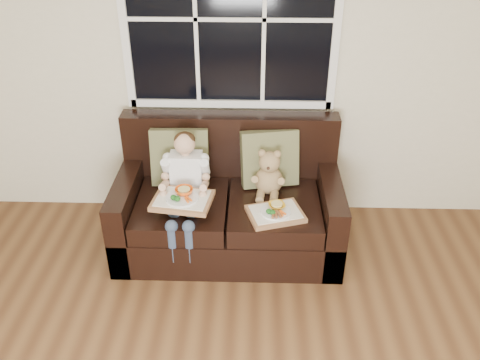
{
  "coord_description": "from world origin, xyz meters",
  "views": [
    {
      "loc": [
        0.06,
        -1.28,
        2.57
      ],
      "look_at": [
        -0.04,
        1.85,
        0.66
      ],
      "focal_mm": 38.0,
      "sensor_mm": 36.0,
      "label": 1
    }
  ],
  "objects_px": {
    "loveseat": "(229,207)",
    "teddy_bear": "(269,175)",
    "child": "(185,180)",
    "tray_left": "(183,199)",
    "tray_right": "(275,213)"
  },
  "relations": [
    {
      "from": "loveseat",
      "to": "child",
      "type": "height_order",
      "value": "same"
    },
    {
      "from": "teddy_bear",
      "to": "tray_right",
      "type": "distance_m",
      "value": 0.34
    },
    {
      "from": "loveseat",
      "to": "child",
      "type": "distance_m",
      "value": 0.46
    },
    {
      "from": "loveseat",
      "to": "teddy_bear",
      "type": "distance_m",
      "value": 0.42
    },
    {
      "from": "loveseat",
      "to": "tray_left",
      "type": "xyz_separation_m",
      "value": [
        -0.31,
        -0.29,
        0.27
      ]
    },
    {
      "from": "loveseat",
      "to": "tray_right",
      "type": "height_order",
      "value": "loveseat"
    },
    {
      "from": "child",
      "to": "tray_left",
      "type": "xyz_separation_m",
      "value": [
        0.0,
        -0.18,
        -0.05
      ]
    },
    {
      "from": "teddy_bear",
      "to": "child",
      "type": "bearing_deg",
      "value": -162.78
    },
    {
      "from": "tray_left",
      "to": "teddy_bear",
      "type": "bearing_deg",
      "value": 34.31
    },
    {
      "from": "loveseat",
      "to": "teddy_bear",
      "type": "height_order",
      "value": "loveseat"
    },
    {
      "from": "loveseat",
      "to": "teddy_bear",
      "type": "bearing_deg",
      "value": 1.93
    },
    {
      "from": "tray_right",
      "to": "child",
      "type": "bearing_deg",
      "value": 147.25
    },
    {
      "from": "child",
      "to": "loveseat",
      "type": "bearing_deg",
      "value": 20.13
    },
    {
      "from": "teddy_bear",
      "to": "tray_left",
      "type": "bearing_deg",
      "value": -148.25
    },
    {
      "from": "loveseat",
      "to": "tray_right",
      "type": "distance_m",
      "value": 0.49
    }
  ]
}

